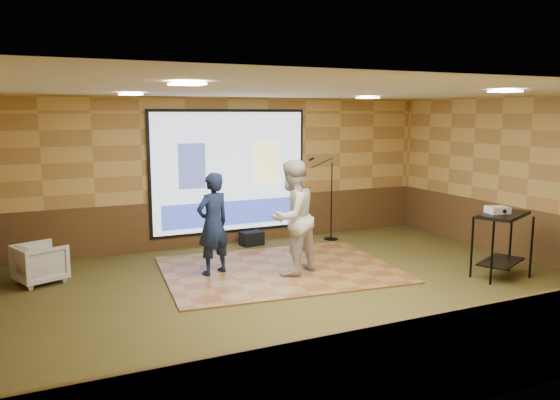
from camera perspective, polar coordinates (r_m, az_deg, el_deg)
name	(u,v)px	position (r m, az deg, el deg)	size (l,w,h in m)	color
ground	(308,292)	(8.39, 2.91, -9.57)	(9.00, 9.00, 0.00)	#2D3D1B
room_shell	(309,154)	(7.97, 3.04, 4.85)	(9.04, 7.04, 3.02)	tan
wainscot_back	(230,221)	(11.36, -5.25, -2.17)	(9.00, 0.04, 0.95)	#463517
wainscot_front	(482,353)	(5.59, 20.36, -14.72)	(9.00, 0.04, 0.95)	#463517
wainscot_right	(523,234)	(11.02, 24.07, -3.28)	(0.04, 7.00, 0.95)	#463517
projector_screen	(230,173)	(11.17, -5.25, 2.83)	(3.32, 0.06, 2.52)	black
downlight_nw	(131,94)	(8.97, -15.34, 10.61)	(0.32, 0.32, 0.02)	#FFEBBF
downlight_ne	(368,98)	(10.63, 9.15, 10.51)	(0.32, 0.32, 0.02)	#FFEBBF
downlight_sw	(187,84)	(5.74, -9.70, 11.86)	(0.32, 0.32, 0.02)	#FFEBBF
downlight_se	(505,91)	(8.10, 22.48, 10.45)	(0.32, 0.32, 0.02)	#FFEBBF
dance_floor	(279,269)	(9.48, -0.09, -7.26)	(3.88, 2.96, 0.03)	olive
player_left	(213,224)	(9.07, -7.02, -2.47)	(0.62, 0.41, 1.70)	#131E3C
player_right	(292,217)	(9.00, 1.25, -1.82)	(0.93, 0.72, 1.90)	beige
av_table	(503,231)	(9.60, 22.24, -3.05)	(1.02, 0.54, 1.08)	black
projector	(497,210)	(9.49, 21.77, -0.96)	(0.32, 0.27, 0.11)	silver
mic_stand	(329,217)	(11.66, 5.14, -1.79)	(0.70, 0.29, 1.79)	black
banquet_chair	(40,263)	(9.52, -23.77, -6.06)	(0.68, 0.70, 0.64)	gray
duffel_bag	(252,238)	(11.22, -2.99, -4.03)	(0.45, 0.30, 0.28)	black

